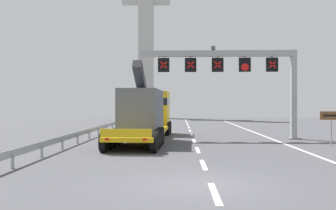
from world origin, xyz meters
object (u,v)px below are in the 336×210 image
(tourist_info_sign_brown, at_px, (331,120))
(heavy_haul_truck_yellow, at_px, (147,112))
(overhead_lane_gantry, at_px, (236,67))
(bridge_pylon_distant, at_px, (146,21))

(tourist_info_sign_brown, bearing_deg, heavy_haul_truck_yellow, 160.74)
(overhead_lane_gantry, distance_m, tourist_info_sign_brown, 7.74)
(overhead_lane_gantry, relative_size, heavy_haul_truck_yellow, 0.84)
(overhead_lane_gantry, distance_m, bridge_pylon_distant, 43.69)
(overhead_lane_gantry, relative_size, bridge_pylon_distant, 0.33)
(overhead_lane_gantry, xyz_separation_m, heavy_haul_truck_yellow, (-6.64, -0.37, -3.36))
(tourist_info_sign_brown, distance_m, bridge_pylon_distant, 50.34)
(overhead_lane_gantry, xyz_separation_m, tourist_info_sign_brown, (5.09, -4.48, -3.72))
(overhead_lane_gantry, bearing_deg, tourist_info_sign_brown, -41.30)
(heavy_haul_truck_yellow, bearing_deg, tourist_info_sign_brown, -19.26)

